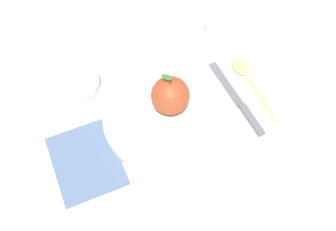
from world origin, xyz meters
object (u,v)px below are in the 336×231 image
knife (240,103)px  spoon (246,74)px  apple (170,95)px  side_bowl (70,85)px  dinner_plate (168,118)px  cup (221,26)px  linen_napkin (86,160)px

knife → spoon: size_ratio=1.19×
apple → spoon: bearing=-100.0°
side_bowl → knife: side_bowl is taller
dinner_plate → cup: (0.10, -0.24, 0.03)m
side_bowl → spoon: (-0.21, -0.31, -0.01)m
apple → knife: apple is taller
dinner_plate → cup: cup is taller
side_bowl → knife: bearing=-136.0°
cup → linen_napkin: size_ratio=0.44×
knife → spoon: 0.08m
side_bowl → knife: (-0.25, -0.24, -0.02)m
spoon → knife: bearing=124.5°
dinner_plate → apple: apple is taller
cup → knife: bearing=148.1°
apple → cup: size_ratio=1.25×
side_bowl → spoon: 0.37m
side_bowl → spoon: side_bowl is taller
cup → linen_napkin: cup is taller
dinner_plate → apple: 0.05m
dinner_plate → cup: bearing=-67.4°
linen_napkin → cup: bearing=-80.5°
side_bowl → spoon: size_ratio=0.70×
linen_napkin → side_bowl: bearing=-23.8°
spoon → side_bowl: bearing=56.0°
dinner_plate → spoon: dinner_plate is taller
dinner_plate → linen_napkin: dinner_plate is taller
dinner_plate → spoon: bearing=-95.3°
apple → knife: bearing=-122.4°
apple → linen_napkin: size_ratio=0.55×
side_bowl → cup: 0.35m
dinner_plate → spoon: (-0.02, -0.20, -0.01)m
cup → spoon: 0.13m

